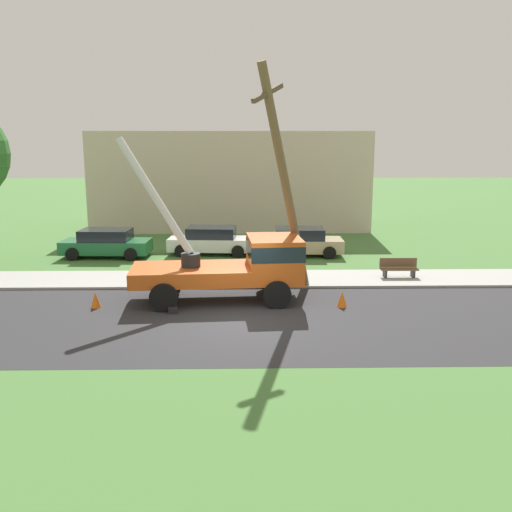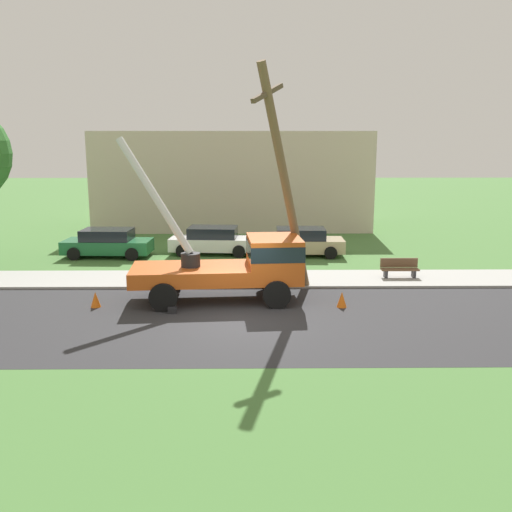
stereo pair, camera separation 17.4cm
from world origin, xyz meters
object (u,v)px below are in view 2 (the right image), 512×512
object	(u,v)px
traffic_cone_ahead	(342,300)
parked_sedan_tan	(301,242)
traffic_cone_behind	(96,299)
park_bench	(399,269)
leaning_utility_pole	(285,181)
parked_sedan_green	(108,243)
utility_truck	(239,263)
parked_sedan_white	(213,240)

from	to	relation	value
traffic_cone_ahead	parked_sedan_tan	world-z (taller)	parked_sedan_tan
traffic_cone_behind	park_bench	xyz separation A→B (m)	(11.90, 3.95, 0.18)
leaning_utility_pole	traffic_cone_behind	size ratio (longest dim) A/B	15.25
leaning_utility_pole	park_bench	bearing A→B (deg)	26.16
leaning_utility_pole	traffic_cone_ahead	world-z (taller)	leaning_utility_pole
leaning_utility_pole	parked_sedan_green	xyz separation A→B (m)	(-8.54, 7.42, -3.66)
parked_sedan_tan	traffic_cone_ahead	bearing A→B (deg)	-85.90
utility_truck	parked_sedan_white	distance (m)	8.79
traffic_cone_behind	traffic_cone_ahead	bearing A→B (deg)	-0.67
leaning_utility_pole	utility_truck	bearing A→B (deg)	-162.68
traffic_cone_ahead	park_bench	xyz separation A→B (m)	(3.12, 4.05, 0.18)
traffic_cone_behind	leaning_utility_pole	bearing A→B (deg)	12.02
utility_truck	parked_sedan_white	size ratio (longest dim) A/B	1.53
traffic_cone_ahead	utility_truck	bearing A→B (deg)	164.38
leaning_utility_pole	parked_sedan_green	world-z (taller)	leaning_utility_pole
leaning_utility_pole	parked_sedan_tan	world-z (taller)	leaning_utility_pole
parked_sedan_white	parked_sedan_tan	size ratio (longest dim) A/B	1.02
traffic_cone_ahead	traffic_cone_behind	world-z (taller)	same
leaning_utility_pole	traffic_cone_behind	bearing A→B (deg)	-167.98
utility_truck	traffic_cone_ahead	bearing A→B (deg)	-15.62
traffic_cone_behind	parked_sedan_green	size ratio (longest dim) A/B	0.13
parked_sedan_tan	utility_truck	bearing A→B (deg)	-110.27
parked_sedan_green	park_bench	distance (m)	14.50
parked_sedan_green	traffic_cone_ahead	bearing A→B (deg)	-40.47
traffic_cone_ahead	parked_sedan_white	bearing A→B (deg)	118.32
leaning_utility_pole	parked_sedan_white	xyz separation A→B (m)	(-3.23, 8.10, -3.66)
traffic_cone_behind	parked_sedan_white	distance (m)	10.21
utility_truck	park_bench	world-z (taller)	utility_truck
parked_sedan_white	park_bench	xyz separation A→B (m)	(8.32, -5.60, -0.25)
traffic_cone_behind	park_bench	size ratio (longest dim) A/B	0.35
leaning_utility_pole	parked_sedan_white	distance (m)	9.46
parked_sedan_tan	park_bench	xyz separation A→B (m)	(3.78, -5.12, -0.25)
traffic_cone_ahead	parked_sedan_green	xyz separation A→B (m)	(-10.52, 8.97, 0.43)
leaning_utility_pole	park_bench	xyz separation A→B (m)	(5.10, 2.50, -3.90)
traffic_cone_ahead	parked_sedan_green	bearing A→B (deg)	139.53
utility_truck	parked_sedan_white	xyz separation A→B (m)	(-1.54, 8.63, -0.70)
park_bench	leaning_utility_pole	bearing A→B (deg)	-153.84
traffic_cone_ahead	traffic_cone_behind	bearing A→B (deg)	179.33
park_bench	utility_truck	bearing A→B (deg)	-155.94
leaning_utility_pole	parked_sedan_tan	xyz separation A→B (m)	(1.32, 7.62, -3.66)
utility_truck	parked_sedan_green	bearing A→B (deg)	130.76
utility_truck	parked_sedan_green	xyz separation A→B (m)	(-6.85, 7.95, -0.70)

